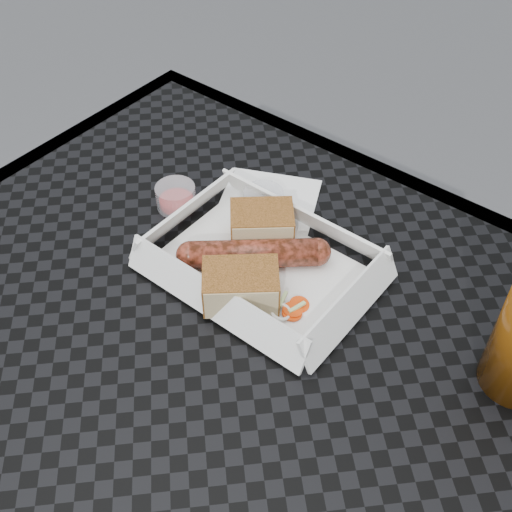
{
  "coord_description": "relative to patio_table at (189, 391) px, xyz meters",
  "views": [
    {
      "loc": [
        0.3,
        -0.26,
        1.28
      ],
      "look_at": [
        -0.01,
        0.13,
        0.78
      ],
      "focal_mm": 45.0,
      "sensor_mm": 36.0,
      "label": 1
    }
  ],
  "objects": [
    {
      "name": "bread_far",
      "position": [
        0.0,
        0.09,
        0.1
      ],
      "size": [
        0.1,
        0.09,
        0.04
      ],
      "primitive_type": "cube",
      "rotation": [
        0.0,
        0.0,
        0.71
      ],
      "color": "brown",
      "rests_on": "food_tray"
    },
    {
      "name": "veg_garnish",
      "position": [
        0.05,
        0.11,
        0.08
      ],
      "size": [
        0.03,
        0.03,
        0.0
      ],
      "color": "#E93F0A",
      "rests_on": "food_tray"
    },
    {
      "name": "condiment_cup_empty",
      "position": [
        -0.07,
        0.22,
        0.09
      ],
      "size": [
        0.05,
        0.05,
        0.03
      ],
      "primitive_type": "cylinder",
      "color": "silver",
      "rests_on": "patio_table"
    },
    {
      "name": "napkin",
      "position": [
        -0.07,
        0.23,
        0.08
      ],
      "size": [
        0.16,
        0.16,
        0.0
      ],
      "primitive_type": "cube",
      "rotation": [
        0.0,
        0.0,
        0.44
      ],
      "color": "white",
      "rests_on": "patio_table"
    },
    {
      "name": "bread_near",
      "position": [
        -0.03,
        0.17,
        0.1
      ],
      "size": [
        0.09,
        0.09,
        0.05
      ],
      "primitive_type": "cube",
      "rotation": [
        0.0,
        0.0,
        0.71
      ],
      "color": "brown",
      "rests_on": "food_tray"
    },
    {
      "name": "food_tray",
      "position": [
        -0.01,
        0.14,
        0.08
      ],
      "size": [
        0.22,
        0.15,
        0.0
      ],
      "primitive_type": "cube",
      "color": "white",
      "rests_on": "patio_table"
    },
    {
      "name": "condiment_cup_sauce",
      "position": [
        -0.16,
        0.16,
        0.09
      ],
      "size": [
        0.05,
        0.05,
        0.03
      ],
      "primitive_type": "cylinder",
      "color": "#970D0B",
      "rests_on": "patio_table"
    },
    {
      "name": "patio_table",
      "position": [
        0.0,
        0.0,
        0.0
      ],
      "size": [
        0.8,
        0.8,
        0.74
      ],
      "color": "black",
      "rests_on": "ground"
    },
    {
      "name": "bratwurst",
      "position": [
        -0.02,
        0.14,
        0.1
      ],
      "size": [
        0.14,
        0.13,
        0.03
      ],
      "rotation": [
        0.0,
        0.0,
        0.71
      ],
      "color": "maroon",
      "rests_on": "food_tray"
    }
  ]
}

